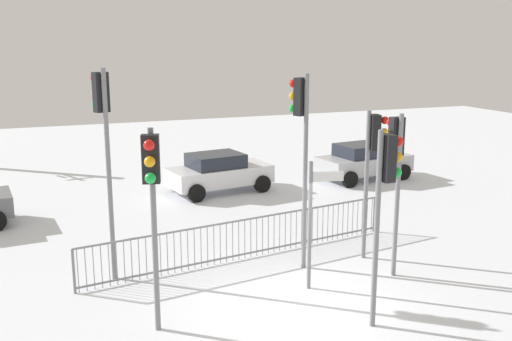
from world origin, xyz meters
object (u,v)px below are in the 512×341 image
traffic_light_rear_left (396,157)px  traffic_light_mid_right (373,151)px  car_silver_near (363,161)px  direction_sign_post (313,218)px  traffic_light_rear_right (152,187)px  car_white_mid (219,172)px  traffic_light_mid_left (103,127)px  traffic_light_foreground_right (385,184)px  traffic_light_foreground_left (301,128)px

traffic_light_rear_left → traffic_light_mid_right: bearing=84.9°
traffic_light_rear_left → car_silver_near: (4.62, 8.82, -2.12)m
direction_sign_post → traffic_light_rear_right: bearing=-154.5°
traffic_light_rear_left → car_white_mid: traffic_light_rear_left is taller
traffic_light_mid_left → traffic_light_mid_right: 6.62m
traffic_light_rear_right → car_silver_near: 14.53m
traffic_light_mid_left → traffic_light_foreground_right: bearing=-63.6°
car_silver_near → car_white_mid: same height
traffic_light_rear_left → traffic_light_foreground_right: 2.77m
traffic_light_mid_right → traffic_light_rear_right: bearing=-57.6°
traffic_light_rear_left → traffic_light_mid_left: bearing=160.7°
traffic_light_foreground_right → traffic_light_rear_right: bearing=-111.5°
car_silver_near → car_white_mid: (-6.12, 0.18, 0.00)m
car_silver_near → car_white_mid: bearing=171.2°
traffic_light_mid_left → car_white_mid: bearing=34.0°
traffic_light_foreground_left → car_silver_near: (6.49, 7.60, -2.75)m
car_silver_near → direction_sign_post: bearing=-134.5°
traffic_light_rear_right → traffic_light_rear_left: (5.94, 0.92, -0.06)m
traffic_light_foreground_right → traffic_light_mid_right: bearing=145.9°
traffic_light_mid_left → direction_sign_post: (4.18, -2.34, -1.96)m
traffic_light_foreground_left → car_silver_near: traffic_light_foreground_left is taller
traffic_light_rear_right → car_white_mid: traffic_light_rear_right is taller
traffic_light_foreground_right → car_silver_near: traffic_light_foreground_right is taller
traffic_light_foreground_left → traffic_light_mid_left: bearing=142.0°
traffic_light_foreground_left → traffic_light_rear_left: size_ratio=1.22×
traffic_light_rear_right → car_white_mid: (4.44, 9.92, -2.18)m
traffic_light_mid_left → car_silver_near: size_ratio=1.25×
traffic_light_foreground_left → traffic_light_rear_right: (-4.06, -2.14, -0.58)m
traffic_light_foreground_left → traffic_light_rear_right: 4.63m
traffic_light_mid_right → traffic_light_rear_left: bearing=8.8°
car_white_mid → traffic_light_rear_left: bearing=-89.6°
direction_sign_post → traffic_light_foreground_left: bearing=89.5°
traffic_light_rear_right → direction_sign_post: (3.74, 0.82, -1.27)m
traffic_light_rear_right → traffic_light_mid_right: size_ratio=1.04×
traffic_light_foreground_left → traffic_light_rear_left: 2.32m
traffic_light_mid_left → car_silver_near: bearing=10.7°
traffic_light_foreground_right → traffic_light_mid_left: bearing=-138.5°
direction_sign_post → car_silver_near: bearing=65.8°
traffic_light_rear_left → direction_sign_post: (-2.19, -0.10, -1.21)m
traffic_light_rear_right → direction_sign_post: 4.04m
traffic_light_foreground_left → traffic_light_foreground_right: (0.15, -3.39, -0.62)m
traffic_light_foreground_left → car_silver_near: 10.36m
direction_sign_post → car_white_mid: bearing=98.8°
traffic_light_rear_right → traffic_light_mid_left: bearing=-66.2°
traffic_light_rear_right → traffic_light_mid_right: (6.03, 2.03, -0.11)m
traffic_light_foreground_left → traffic_light_mid_left: 4.62m
traffic_light_mid_left → traffic_light_foreground_right: 6.45m
traffic_light_rear_left → car_white_mid: 9.36m
direction_sign_post → traffic_light_foreground_right: bearing=-64.0°
traffic_light_foreground_right → car_white_mid: traffic_light_foreground_right is taller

